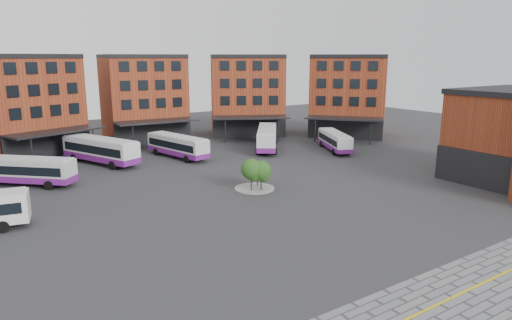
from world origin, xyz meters
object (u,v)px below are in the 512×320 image
tree_island (257,172)px  bus_b (25,170)px  bus_e (267,138)px  bus_d (178,146)px  bus_f (335,141)px  bus_c (100,150)px

tree_island → bus_b: tree_island is taller
bus_b → bus_e: size_ratio=0.88×
bus_d → bus_e: 14.29m
tree_island → bus_e: tree_island is taller
tree_island → bus_f: size_ratio=0.43×
bus_b → bus_e: bearing=-44.0°
tree_island → bus_e: bearing=52.2°
tree_island → bus_e: 22.49m
tree_island → bus_f: 24.65m
tree_island → bus_f: tree_island is taller
bus_b → bus_f: bus_b is taller
bus_e → bus_f: bearing=-2.6°
bus_c → bus_d: bus_c is taller
bus_d → bus_c: bearing=155.9°
tree_island → bus_c: (-10.62, 22.09, -0.14)m
bus_b → bus_f: size_ratio=0.98×
bus_e → bus_b: bearing=-140.9°
bus_b → bus_f: bearing=-53.3°
bus_d → tree_island: bearing=-101.8°
bus_b → bus_c: (9.99, 6.08, 0.19)m
tree_island → bus_d: 20.01m
bus_c → bus_e: 24.79m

